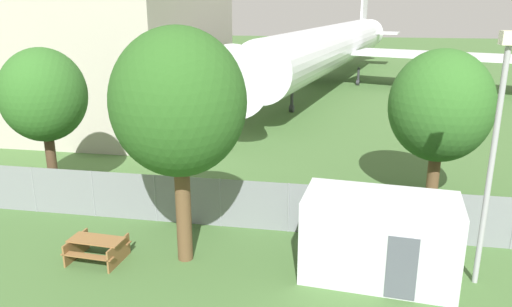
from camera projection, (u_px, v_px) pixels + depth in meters
The scene contains 9 objects.
hangar_building at pixel (12, 25), 36.61m from camera, with size 28.82×18.97×14.62m.
perimeter_fence at pixel (288, 208), 18.06m from camera, with size 56.07×0.07×1.88m.
airplane at pixel (332, 47), 48.99m from camera, with size 39.88×48.77×12.21m.
portable_cabin at pixel (379, 238), 14.94m from camera, with size 4.70×2.68×2.62m.
picnic_bench_near_cabin at pixel (97, 247), 16.14m from camera, with size 1.82×1.51×0.76m.
tree_near_hangar at pixel (179, 104), 14.88m from camera, with size 4.11×4.11×7.47m.
tree_left_of_cabin at pixel (441, 106), 19.83m from camera, with size 4.10×4.10×6.38m.
tree_behind_benches at pixel (43, 96), 20.46m from camera, with size 3.51×3.51×6.36m.
light_mast at pixel (495, 137), 13.70m from camera, with size 0.44×0.44×7.37m.
Camera 1 is at (1.83, -6.16, 8.07)m, focal length 35.00 mm.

